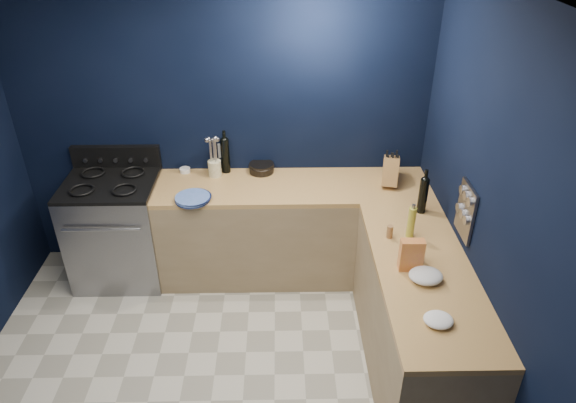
{
  "coord_description": "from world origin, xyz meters",
  "views": [
    {
      "loc": [
        0.49,
        -2.39,
        3.03
      ],
      "look_at": [
        0.55,
        1.0,
        1.0
      ],
      "focal_mm": 32.55,
      "sensor_mm": 36.0,
      "label": 1
    }
  ],
  "objects_px": {
    "plate_stack": "(193,198)",
    "crouton_bag": "(411,255)",
    "utensil_crock": "(215,168)",
    "gas_range": "(118,231)",
    "knife_block": "(391,171)"
  },
  "relations": [
    {
      "from": "plate_stack",
      "to": "crouton_bag",
      "type": "xyz_separation_m",
      "value": [
        1.54,
        -0.9,
        0.09
      ]
    },
    {
      "from": "plate_stack",
      "to": "crouton_bag",
      "type": "height_order",
      "value": "crouton_bag"
    },
    {
      "from": "utensil_crock",
      "to": "crouton_bag",
      "type": "distance_m",
      "value": 1.93
    },
    {
      "from": "gas_range",
      "to": "knife_block",
      "type": "relative_size",
      "value": 3.9
    },
    {
      "from": "utensil_crock",
      "to": "knife_block",
      "type": "xyz_separation_m",
      "value": [
        1.48,
        -0.17,
        0.05
      ]
    },
    {
      "from": "knife_block",
      "to": "utensil_crock",
      "type": "bearing_deg",
      "value": -173.45
    },
    {
      "from": "utensil_crock",
      "to": "crouton_bag",
      "type": "xyz_separation_m",
      "value": [
        1.4,
        -1.32,
        0.04
      ]
    },
    {
      "from": "knife_block",
      "to": "crouton_bag",
      "type": "distance_m",
      "value": 1.16
    },
    {
      "from": "utensil_crock",
      "to": "plate_stack",
      "type": "bearing_deg",
      "value": -108.29
    },
    {
      "from": "gas_range",
      "to": "utensil_crock",
      "type": "distance_m",
      "value": 1.02
    },
    {
      "from": "plate_stack",
      "to": "knife_block",
      "type": "bearing_deg",
      "value": 8.83
    },
    {
      "from": "gas_range",
      "to": "crouton_bag",
      "type": "bearing_deg",
      "value": -26.44
    },
    {
      "from": "gas_range",
      "to": "crouton_bag",
      "type": "distance_m",
      "value": 2.58
    },
    {
      "from": "crouton_bag",
      "to": "plate_stack",
      "type": "bearing_deg",
      "value": 151.12
    },
    {
      "from": "gas_range",
      "to": "plate_stack",
      "type": "height_order",
      "value": "plate_stack"
    }
  ]
}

